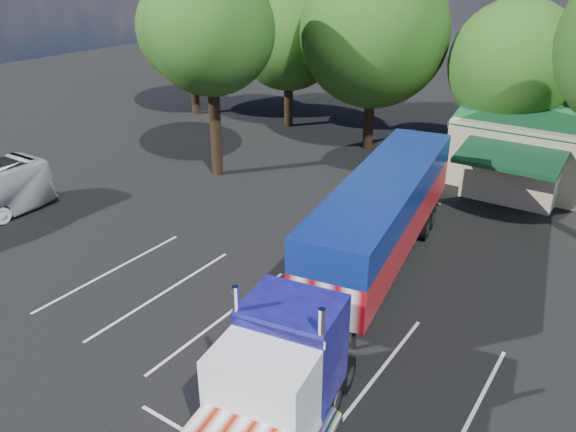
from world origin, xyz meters
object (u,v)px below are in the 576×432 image
Objects in this scene: woman at (276,298)px; silver_sedan at (502,188)px; bicycle at (362,252)px; semi_truck at (362,244)px.

woman is 17.31m from silver_sedan.
silver_sedan is (4.04, 16.83, -0.14)m from woman.
woman is 5.71m from bicycle.
semi_truck is 3.92m from woman.
woman is at bearing -139.97° from semi_truck.
semi_truck is 14.47m from silver_sedan.
bicycle is 0.47× the size of silver_sedan.
bicycle is (-1.43, 3.03, -2.18)m from semi_truck.
woman is at bearing -90.39° from bicycle.
silver_sedan is at bearing -27.69° from woman.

